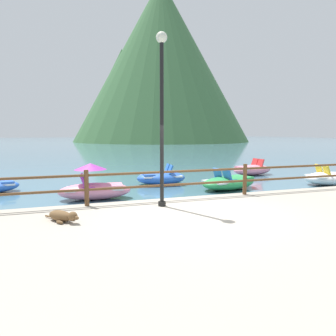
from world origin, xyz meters
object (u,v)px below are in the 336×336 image
at_px(pedal_boat_5, 95,188).
at_px(pedal_boat_6, 330,178).
at_px(pedal_boat_1, 161,178).
at_px(pedal_boat_2, 252,170).
at_px(dog_resting, 63,216).
at_px(lamp_post, 162,104).
at_px(pedal_boat_4, 229,182).

relative_size(pedal_boat_5, pedal_boat_6, 1.05).
xyz_separation_m(pedal_boat_1, pedal_boat_6, (7.02, -2.54, 0.00)).
bearing_deg(pedal_boat_2, dog_resting, -142.29).
bearing_deg(dog_resting, lamp_post, 15.62).
bearing_deg(pedal_boat_6, pedal_boat_1, 160.13).
xyz_separation_m(pedal_boat_1, pedal_boat_4, (2.28, -2.03, -0.02)).
relative_size(pedal_boat_1, pedal_boat_2, 0.91).
height_order(pedal_boat_2, pedal_boat_6, pedal_boat_6).
bearing_deg(lamp_post, pedal_boat_2, 43.19).
relative_size(lamp_post, pedal_boat_1, 1.93).
distance_m(dog_resting, pedal_boat_1, 7.51).
distance_m(pedal_boat_2, pedal_boat_6, 4.15).
height_order(pedal_boat_2, pedal_boat_5, pedal_boat_5).
distance_m(pedal_boat_1, pedal_boat_4, 3.05).
relative_size(dog_resting, pedal_boat_4, 0.31).
bearing_deg(lamp_post, dog_resting, -164.38).
relative_size(dog_resting, pedal_boat_5, 0.34).
xyz_separation_m(pedal_boat_2, pedal_boat_5, (-8.78, -3.60, 0.12)).
height_order(lamp_post, dog_resting, lamp_post).
distance_m(pedal_boat_4, pedal_boat_5, 5.40).
xyz_separation_m(pedal_boat_2, pedal_boat_6, (1.37, -3.92, 0.02)).
xyz_separation_m(pedal_boat_1, pedal_boat_2, (5.66, 1.38, -0.02)).
height_order(lamp_post, pedal_boat_5, lamp_post).
relative_size(pedal_boat_1, pedal_boat_6, 0.93).
relative_size(dog_resting, pedal_boat_6, 0.36).
xyz_separation_m(lamp_post, pedal_boat_5, (-1.40, 3.32, -2.62)).
height_order(dog_resting, pedal_boat_6, pedal_boat_6).
relative_size(pedal_boat_2, pedal_boat_4, 0.88).
height_order(pedal_boat_1, pedal_boat_4, pedal_boat_1).
bearing_deg(pedal_boat_4, pedal_boat_2, 45.30).
bearing_deg(pedal_boat_1, pedal_boat_4, -41.67).
bearing_deg(pedal_boat_6, pedal_boat_2, 109.19).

